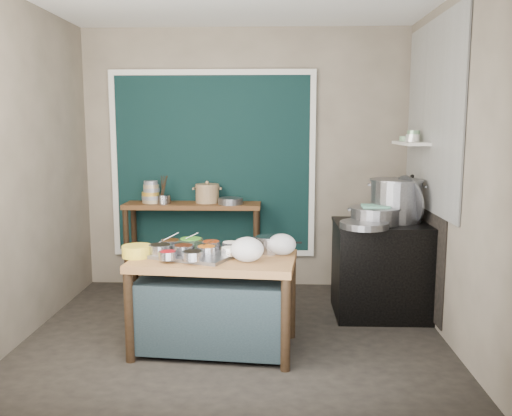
{
  "coord_description": "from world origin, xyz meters",
  "views": [
    {
      "loc": [
        0.33,
        -4.41,
        1.76
      ],
      "look_at": [
        0.16,
        0.25,
        1.06
      ],
      "focal_mm": 38.0,
      "sensor_mm": 36.0,
      "label": 1
    }
  ],
  "objects_px": {
    "back_counter": "(193,247)",
    "stove_block": "(383,270)",
    "ceramic_crock": "(207,194)",
    "condiment_tray": "(194,255)",
    "saucepan": "(270,244)",
    "utensil_cup": "(164,199)",
    "prep_table": "(215,304)",
    "stock_pot": "(396,200)",
    "steamer": "(375,215)",
    "yellow_basin": "(137,251)"
  },
  "relations": [
    {
      "from": "prep_table",
      "to": "utensil_cup",
      "type": "bearing_deg",
      "value": 120.06
    },
    {
      "from": "back_counter",
      "to": "ceramic_crock",
      "type": "xyz_separation_m",
      "value": [
        0.15,
        0.03,
        0.57
      ]
    },
    {
      "from": "stove_block",
      "to": "saucepan",
      "type": "bearing_deg",
      "value": -147.18
    },
    {
      "from": "back_counter",
      "to": "steamer",
      "type": "height_order",
      "value": "steamer"
    },
    {
      "from": "steamer",
      "to": "condiment_tray",
      "type": "bearing_deg",
      "value": -153.29
    },
    {
      "from": "saucepan",
      "to": "steamer",
      "type": "relative_size",
      "value": 0.51
    },
    {
      "from": "yellow_basin",
      "to": "stock_pot",
      "type": "bearing_deg",
      "value": 23.37
    },
    {
      "from": "stock_pot",
      "to": "prep_table",
      "type": "bearing_deg",
      "value": -149.4
    },
    {
      "from": "back_counter",
      "to": "yellow_basin",
      "type": "height_order",
      "value": "back_counter"
    },
    {
      "from": "prep_table",
      "to": "utensil_cup",
      "type": "relative_size",
      "value": 8.14
    },
    {
      "from": "condiment_tray",
      "to": "stove_block",
      "type": "bearing_deg",
      "value": 26.93
    },
    {
      "from": "prep_table",
      "to": "condiment_tray",
      "type": "xyz_separation_m",
      "value": [
        -0.16,
        0.02,
        0.39
      ]
    },
    {
      "from": "back_counter",
      "to": "condiment_tray",
      "type": "bearing_deg",
      "value": -81.13
    },
    {
      "from": "utensil_cup",
      "to": "stock_pot",
      "type": "bearing_deg",
      "value": -14.38
    },
    {
      "from": "condiment_tray",
      "to": "utensil_cup",
      "type": "height_order",
      "value": "utensil_cup"
    },
    {
      "from": "stove_block",
      "to": "stock_pot",
      "type": "relative_size",
      "value": 1.78
    },
    {
      "from": "stove_block",
      "to": "condiment_tray",
      "type": "height_order",
      "value": "stove_block"
    },
    {
      "from": "back_counter",
      "to": "stove_block",
      "type": "xyz_separation_m",
      "value": [
        1.9,
        -0.73,
        -0.05
      ]
    },
    {
      "from": "back_counter",
      "to": "stock_pot",
      "type": "xyz_separation_m",
      "value": [
        2.01,
        -0.65,
        0.6
      ]
    },
    {
      "from": "prep_table",
      "to": "saucepan",
      "type": "xyz_separation_m",
      "value": [
        0.44,
        0.18,
        0.44
      ]
    },
    {
      "from": "saucepan",
      "to": "stock_pot",
      "type": "distance_m",
      "value": 1.41
    },
    {
      "from": "back_counter",
      "to": "utensil_cup",
      "type": "xyz_separation_m",
      "value": [
        -0.3,
        -0.06,
        0.52
      ]
    },
    {
      "from": "stock_pot",
      "to": "steamer",
      "type": "bearing_deg",
      "value": -146.29
    },
    {
      "from": "condiment_tray",
      "to": "stock_pot",
      "type": "xyz_separation_m",
      "value": [
        1.76,
        0.92,
        0.31
      ]
    },
    {
      "from": "yellow_basin",
      "to": "steamer",
      "type": "relative_size",
      "value": 0.5
    },
    {
      "from": "prep_table",
      "to": "stock_pot",
      "type": "xyz_separation_m",
      "value": [
        1.6,
        0.95,
        0.7
      ]
    },
    {
      "from": "stove_block",
      "to": "condiment_tray",
      "type": "bearing_deg",
      "value": -153.07
    },
    {
      "from": "stove_block",
      "to": "utensil_cup",
      "type": "relative_size",
      "value": 5.86
    },
    {
      "from": "ceramic_crock",
      "to": "steamer",
      "type": "bearing_deg",
      "value": -26.73
    },
    {
      "from": "utensil_cup",
      "to": "ceramic_crock",
      "type": "relative_size",
      "value": 0.57
    },
    {
      "from": "prep_table",
      "to": "stock_pot",
      "type": "height_order",
      "value": "stock_pot"
    },
    {
      "from": "condiment_tray",
      "to": "saucepan",
      "type": "bearing_deg",
      "value": 15.0
    },
    {
      "from": "stove_block",
      "to": "steamer",
      "type": "xyz_separation_m",
      "value": [
        -0.11,
        -0.06,
        0.53
      ]
    },
    {
      "from": "yellow_basin",
      "to": "steamer",
      "type": "distance_m",
      "value": 2.15
    },
    {
      "from": "saucepan",
      "to": "ceramic_crock",
      "type": "distance_m",
      "value": 1.62
    },
    {
      "from": "yellow_basin",
      "to": "steamer",
      "type": "height_order",
      "value": "steamer"
    },
    {
      "from": "condiment_tray",
      "to": "back_counter",
      "type": "bearing_deg",
      "value": 98.87
    },
    {
      "from": "back_counter",
      "to": "yellow_basin",
      "type": "xyz_separation_m",
      "value": [
        -0.19,
        -1.6,
        0.32
      ]
    },
    {
      "from": "prep_table",
      "to": "saucepan",
      "type": "relative_size",
      "value": 5.15
    },
    {
      "from": "stove_block",
      "to": "condiment_tray",
      "type": "distance_m",
      "value": 1.89
    },
    {
      "from": "yellow_basin",
      "to": "prep_table",
      "type": "bearing_deg",
      "value": 0.59
    },
    {
      "from": "saucepan",
      "to": "utensil_cup",
      "type": "xyz_separation_m",
      "value": [
        -1.14,
        1.35,
        0.18
      ]
    },
    {
      "from": "back_counter",
      "to": "saucepan",
      "type": "xyz_separation_m",
      "value": [
        0.85,
        -1.41,
        0.34
      ]
    },
    {
      "from": "prep_table",
      "to": "saucepan",
      "type": "bearing_deg",
      "value": 28.22
    },
    {
      "from": "prep_table",
      "to": "utensil_cup",
      "type": "xyz_separation_m",
      "value": [
        -0.71,
        1.54,
        0.62
      ]
    },
    {
      "from": "condiment_tray",
      "to": "saucepan",
      "type": "height_order",
      "value": "saucepan"
    },
    {
      "from": "utensil_cup",
      "to": "steamer",
      "type": "bearing_deg",
      "value": -19.37
    },
    {
      "from": "ceramic_crock",
      "to": "saucepan",
      "type": "bearing_deg",
      "value": -64.4
    },
    {
      "from": "utensil_cup",
      "to": "steamer",
      "type": "relative_size",
      "value": 0.32
    },
    {
      "from": "utensil_cup",
      "to": "ceramic_crock",
      "type": "height_order",
      "value": "ceramic_crock"
    }
  ]
}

